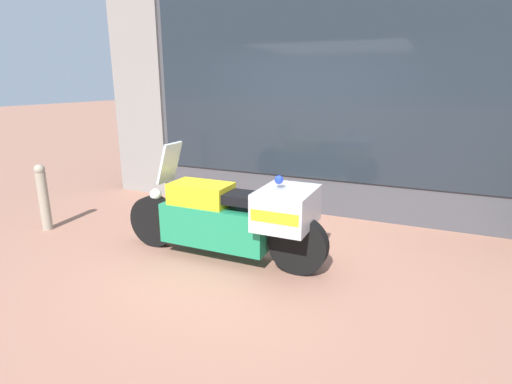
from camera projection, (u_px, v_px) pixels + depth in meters
ground_plane at (255, 257)px, 4.54m from camera, size 60.00×60.00×0.00m
shop_building at (281, 71)px, 5.92m from camera, size 6.92×0.55×4.16m
window_display at (334, 182)px, 6.05m from camera, size 5.50×0.30×1.95m
paramedic_motorcycle at (235, 216)px, 4.32m from camera, size 2.44×0.71×1.28m
street_bollard at (43, 196)px, 5.28m from camera, size 0.14×0.14×0.90m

